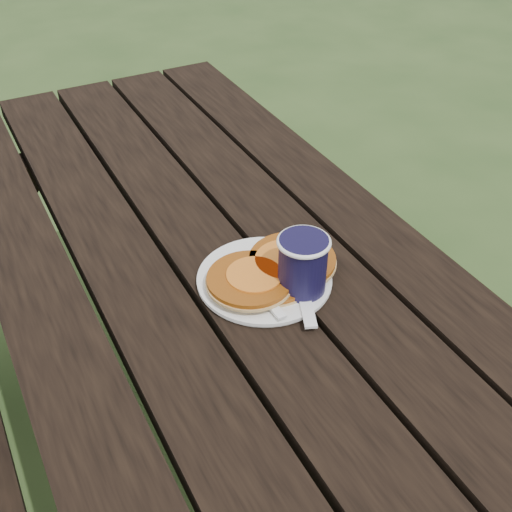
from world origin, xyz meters
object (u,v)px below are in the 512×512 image
picnic_table (230,408)px  pancake_stack (273,270)px  coffee_cup (303,264)px  plate (264,280)px

picnic_table → pancake_stack: pancake_stack is taller
picnic_table → coffee_cup: 0.47m
plate → coffee_cup: coffee_cup is taller
plate → pancake_stack: (0.01, -0.01, 0.02)m
picnic_table → pancake_stack: bearing=-49.9°
picnic_table → plate: size_ratio=8.03×
plate → picnic_table: bearing=125.6°
plate → coffee_cup: bearing=-52.2°
picnic_table → plate: 0.40m
picnic_table → pancake_stack: size_ratio=7.65×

